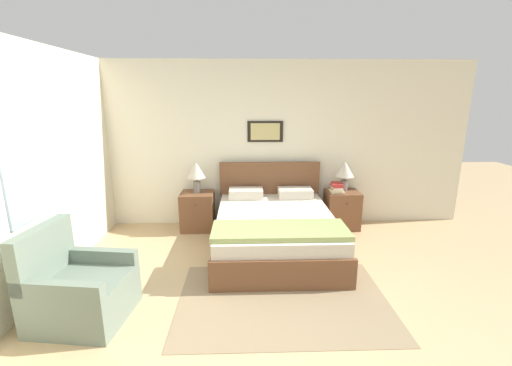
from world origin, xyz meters
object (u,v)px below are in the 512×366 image
table_lamp_near_window (196,172)px  table_lamp_by_door (345,171)px  nightstand_near_window (198,211)px  bed (275,230)px  armchair (78,290)px  nightstand_by_door (342,209)px

table_lamp_near_window → table_lamp_by_door: 2.31m
nightstand_near_window → table_lamp_by_door: bearing=0.6°
nightstand_near_window → table_lamp_near_window: size_ratio=1.25×
bed → table_lamp_near_window: 1.55m
bed → table_lamp_near_window: (-1.15, 0.83, 0.64)m
armchair → nightstand_by_door: (3.12, 2.23, 0.01)m
nightstand_near_window → table_lamp_near_window: (0.00, 0.02, 0.63)m
table_lamp_near_window → table_lamp_by_door: (2.31, 0.00, 0.00)m
nightstand_by_door → table_lamp_by_door: table_lamp_by_door is taller
table_lamp_by_door → nightstand_near_window: bearing=-179.4°
table_lamp_by_door → nightstand_by_door: bearing=-119.7°
bed → table_lamp_near_window: table_lamp_near_window is taller
nightstand_near_window → nightstand_by_door: (2.29, 0.00, 0.00)m
bed → nightstand_near_window: bed is taller
bed → table_lamp_by_door: 1.56m
nightstand_by_door → table_lamp_near_window: size_ratio=1.25×
bed → armchair: bed is taller
table_lamp_near_window → bed: bearing=-35.8°
nightstand_by_door → table_lamp_near_window: table_lamp_near_window is taller
armchair → nightstand_by_door: armchair is taller
nightstand_by_door → armchair: bearing=-144.4°
nightstand_near_window → armchair: bearing=-110.3°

